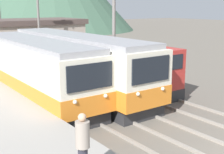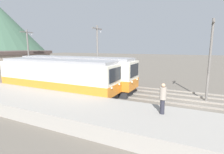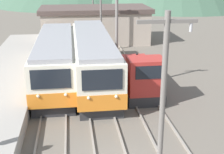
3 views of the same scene
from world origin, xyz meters
The scene contains 13 objects.
ground_plane centered at (0.00, 0.00, 0.00)m, with size 200.00×200.00×0.00m, color #665E54.
platform_left centered at (-6.25, 0.00, 0.45)m, with size 4.50×54.00×0.90m, color gray.
track_left centered at (-2.60, 0.00, 0.07)m, with size 1.54×60.00×0.14m.
track_center centered at (0.20, 0.00, 0.07)m, with size 1.54×60.00×0.14m.
track_right centered at (3.20, 0.00, 0.07)m, with size 1.54×60.00×0.14m.
commuter_train_left centered at (-2.60, 12.38, 1.65)m, with size 2.84×12.76×3.53m.
commuter_train_center centered at (0.20, 12.36, 1.70)m, with size 2.84×14.15×3.65m.
shunting_locomotive centered at (3.20, 9.27, 1.21)m, with size 2.40×5.42×3.00m.
catenary_mast_near centered at (1.71, -0.87, 3.85)m, with size 2.00×0.20×7.05m.
catenary_mast_mid centered at (1.71, 10.23, 3.85)m, with size 2.00×0.20×7.05m.
catenary_mast_far centered at (1.71, 21.34, 3.85)m, with size 2.00×0.20×7.05m.
person_on_platform centered at (-5.54, 1.77, 1.89)m, with size 0.38×0.38×1.80m.
station_building centered at (1.47, 26.00, 2.07)m, with size 12.60×6.30×4.09m.
Camera 2 is at (-15.44, 0.25, 4.72)m, focal length 28.00 mm.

